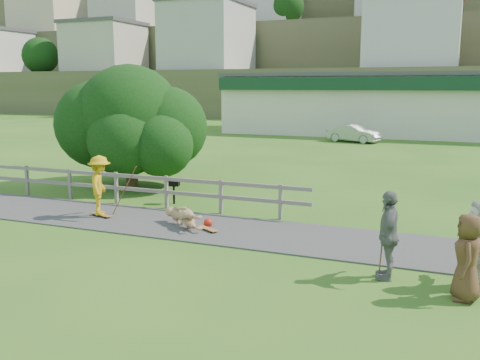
% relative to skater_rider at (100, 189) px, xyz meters
% --- Properties ---
extents(ground, '(260.00, 260.00, 0.00)m').
position_rel_skater_rider_xyz_m(ground, '(3.23, -1.39, -0.92)').
color(ground, '#29601B').
rests_on(ground, ground).
extents(path, '(34.00, 3.00, 0.04)m').
position_rel_skater_rider_xyz_m(path, '(3.23, 0.11, -0.90)').
color(path, '#3B3B3D').
rests_on(path, ground).
extents(fence, '(15.05, 0.10, 1.10)m').
position_rel_skater_rider_xyz_m(fence, '(-1.39, 1.91, -0.20)').
color(fence, '#68645C').
rests_on(fence, ground).
extents(strip_mall, '(32.50, 10.75, 5.10)m').
position_rel_skater_rider_xyz_m(strip_mall, '(7.23, 33.55, 1.65)').
color(strip_mall, silver).
rests_on(strip_mall, ground).
extents(hillside, '(220.00, 67.00, 47.50)m').
position_rel_skater_rider_xyz_m(hillside, '(3.23, 89.92, 13.49)').
color(hillside, '#4E5733').
rests_on(hillside, ground).
extents(skater_rider, '(1.18, 1.38, 1.85)m').
position_rel_skater_rider_xyz_m(skater_rider, '(0.00, 0.00, 0.00)').
color(skater_rider, gold).
rests_on(skater_rider, ground).
extents(skater_fallen, '(1.32, 1.70, 0.64)m').
position_rel_skater_rider_xyz_m(skater_fallen, '(2.98, -0.11, -0.60)').
color(skater_fallen, tan).
rests_on(skater_fallen, ground).
extents(spectator_b, '(0.60, 1.17, 1.91)m').
position_rel_skater_rider_xyz_m(spectator_b, '(8.92, -2.09, 0.03)').
color(spectator_b, slate).
rests_on(spectator_b, ground).
extents(spectator_c, '(0.56, 0.84, 1.69)m').
position_rel_skater_rider_xyz_m(spectator_c, '(10.45, -2.72, -0.08)').
color(spectator_c, brown).
rests_on(spectator_c, ground).
extents(spectator_d, '(0.58, 1.71, 1.83)m').
position_rel_skater_rider_xyz_m(spectator_d, '(10.68, -1.94, -0.01)').
color(spectator_d, silver).
rests_on(spectator_d, ground).
extents(car_silver, '(4.03, 2.36, 1.26)m').
position_rel_skater_rider_xyz_m(car_silver, '(3.08, 25.58, -0.30)').
color(car_silver, '#A1A5A8').
rests_on(car_silver, ground).
extents(tree, '(6.75, 6.75, 3.68)m').
position_rel_skater_rider_xyz_m(tree, '(-2.14, 4.93, 0.92)').
color(tree, black).
rests_on(tree, ground).
extents(bbq, '(0.45, 0.39, 0.84)m').
position_rel_skater_rider_xyz_m(bbq, '(1.13, 2.59, -0.50)').
color(bbq, black).
rests_on(bbq, ground).
extents(longboard_rider, '(0.86, 0.43, 0.09)m').
position_rel_skater_rider_xyz_m(longboard_rider, '(0.00, 0.00, -0.88)').
color(longboard_rider, olive).
rests_on(longboard_rider, ground).
extents(longboard_fallen, '(0.79, 0.57, 0.09)m').
position_rel_skater_rider_xyz_m(longboard_fallen, '(3.78, -0.21, -0.88)').
color(longboard_fallen, olive).
rests_on(longboard_fallen, ground).
extents(helmet, '(0.26, 0.26, 0.26)m').
position_rel_skater_rider_xyz_m(helmet, '(3.58, 0.24, -0.79)').
color(helmet, red).
rests_on(helmet, ground).
extents(pole_rider, '(0.03, 0.03, 1.89)m').
position_rel_skater_rider_xyz_m(pole_rider, '(0.60, 0.40, 0.02)').
color(pole_rider, brown).
rests_on(pole_rider, ground).
extents(pole_spec_left, '(0.03, 0.03, 1.69)m').
position_rel_skater_rider_xyz_m(pole_spec_left, '(8.79, -1.99, -0.08)').
color(pole_spec_left, brown).
rests_on(pole_spec_left, ground).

